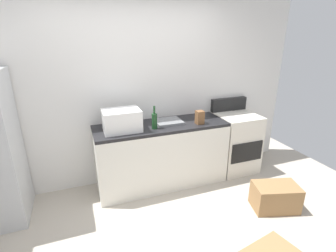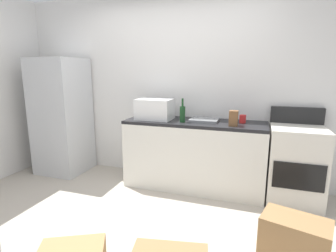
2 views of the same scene
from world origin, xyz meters
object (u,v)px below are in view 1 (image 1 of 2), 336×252
object	(u,v)px
stove_oven	(235,141)
microwave	(122,120)
wine_bottle	(154,120)
knife_block	(200,117)
coffee_mug	(198,115)
cardboard_box_large	(275,197)

from	to	relation	value
stove_oven	microwave	bearing A→B (deg)	-178.55
stove_oven	wine_bottle	size ratio (longest dim) A/B	3.67
wine_bottle	knife_block	bearing A→B (deg)	-2.93
microwave	coffee_mug	bearing A→B (deg)	5.54
coffee_mug	wine_bottle	bearing A→B (deg)	-165.39
microwave	knife_block	bearing A→B (deg)	-6.15
knife_block	wine_bottle	bearing A→B (deg)	177.07
microwave	knife_block	size ratio (longest dim) A/B	2.56
microwave	wine_bottle	bearing A→B (deg)	-11.10
stove_oven	cardboard_box_large	xyz separation A→B (m)	(-0.10, -1.05, -0.30)
wine_bottle	cardboard_box_large	distance (m)	1.77
cardboard_box_large	knife_block	bearing A→B (deg)	124.89
microwave	stove_oven	bearing A→B (deg)	1.45
coffee_mug	knife_block	size ratio (longest dim) A/B	0.56
microwave	knife_block	world-z (taller)	microwave
coffee_mug	cardboard_box_large	bearing A→B (deg)	-64.58
coffee_mug	cardboard_box_large	xyz separation A→B (m)	(0.53, -1.11, -0.79)
microwave	coffee_mug	size ratio (longest dim) A/B	4.60
wine_bottle	cardboard_box_large	size ratio (longest dim) A/B	0.56
microwave	wine_bottle	distance (m)	0.41
wine_bottle	cardboard_box_large	world-z (taller)	wine_bottle
stove_oven	coffee_mug	world-z (taller)	stove_oven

